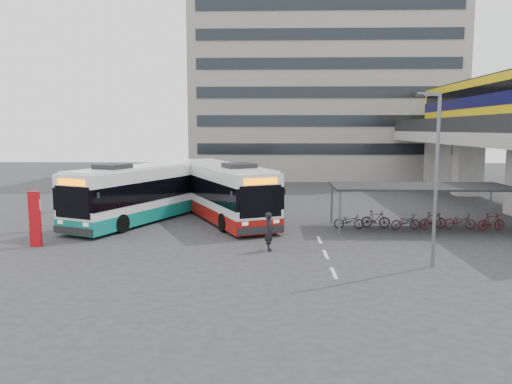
{
  "coord_description": "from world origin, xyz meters",
  "views": [
    {
      "loc": [
        -0.05,
        -25.48,
        5.74
      ],
      "look_at": [
        -0.92,
        4.0,
        2.0
      ],
      "focal_mm": 35.0,
      "sensor_mm": 36.0,
      "label": 1
    }
  ],
  "objects_px": {
    "bus_teal": "(147,192)",
    "lamp_post": "(435,169)",
    "bus_main": "(222,192)",
    "pedestrian": "(269,232)"
  },
  "relations": [
    {
      "from": "bus_teal",
      "to": "lamp_post",
      "type": "bearing_deg",
      "value": -12.89
    },
    {
      "from": "bus_teal",
      "to": "lamp_post",
      "type": "distance_m",
      "value": 18.17
    },
    {
      "from": "bus_teal",
      "to": "lamp_post",
      "type": "relative_size",
      "value": 1.76
    },
    {
      "from": "pedestrian",
      "to": "lamp_post",
      "type": "relative_size",
      "value": 0.26
    },
    {
      "from": "bus_main",
      "to": "bus_teal",
      "type": "relative_size",
      "value": 1.01
    },
    {
      "from": "bus_main",
      "to": "pedestrian",
      "type": "xyz_separation_m",
      "value": [
        3.07,
        -8.48,
        -0.83
      ]
    },
    {
      "from": "bus_main",
      "to": "pedestrian",
      "type": "distance_m",
      "value": 9.06
    },
    {
      "from": "bus_main",
      "to": "bus_teal",
      "type": "distance_m",
      "value": 4.74
    },
    {
      "from": "lamp_post",
      "to": "bus_main",
      "type": "bearing_deg",
      "value": 107.15
    },
    {
      "from": "bus_main",
      "to": "bus_teal",
      "type": "xyz_separation_m",
      "value": [
        -4.71,
        -0.49,
        -0.02
      ]
    }
  ]
}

